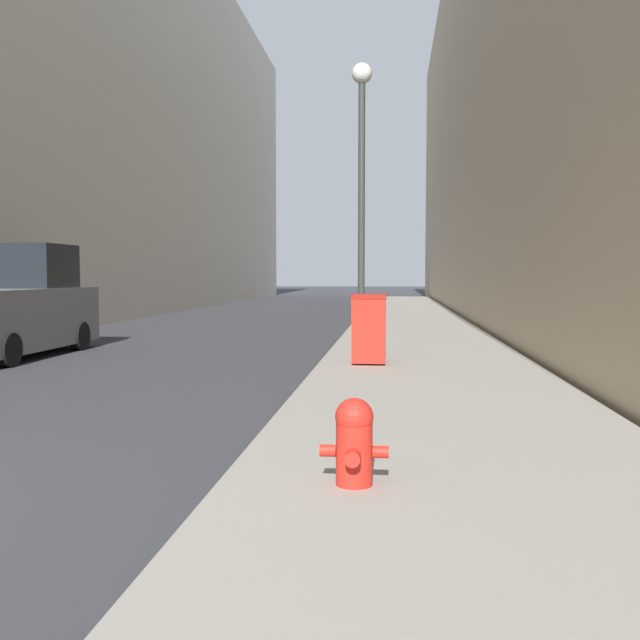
# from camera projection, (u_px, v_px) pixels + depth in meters

# --- Properties ---
(sidewalk_right) EXTENTS (3.84, 60.00, 0.14)m
(sidewalk_right) POSITION_uv_depth(u_px,v_px,m) (413.00, 328.00, 21.69)
(sidewalk_right) COLOR gray
(sidewalk_right) RESTS_ON ground
(building_left_glass) EXTENTS (12.00, 60.00, 18.78)m
(building_left_glass) POSITION_uv_depth(u_px,v_px,m) (25.00, 96.00, 30.72)
(building_left_glass) COLOR beige
(building_left_glass) RESTS_ON ground
(building_right_stone) EXTENTS (12.00, 60.00, 17.87)m
(building_right_stone) POSITION_uv_depth(u_px,v_px,m) (613.00, 92.00, 28.24)
(building_right_stone) COLOR tan
(building_right_stone) RESTS_ON ground
(fire_hydrant) EXTENTS (0.51, 0.40, 0.65)m
(fire_hydrant) POSITION_uv_depth(u_px,v_px,m) (354.00, 440.00, 5.28)
(fire_hydrant) COLOR red
(fire_hydrant) RESTS_ON sidewalk_right
(trash_bin) EXTENTS (0.60, 0.61, 1.23)m
(trash_bin) POSITION_uv_depth(u_px,v_px,m) (369.00, 328.00, 12.46)
(trash_bin) COLOR red
(trash_bin) RESTS_ON sidewalk_right
(lamppost) EXTENTS (0.44, 0.44, 6.04)m
(lamppost) POSITION_uv_depth(u_px,v_px,m) (362.00, 174.00, 15.21)
(lamppost) COLOR #2D332D
(lamppost) RESTS_ON sidewalk_right
(pickup_truck) EXTENTS (2.22, 4.85, 2.36)m
(pickup_truck) POSITION_uv_depth(u_px,v_px,m) (5.00, 310.00, 14.80)
(pickup_truck) COLOR slate
(pickup_truck) RESTS_ON ground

